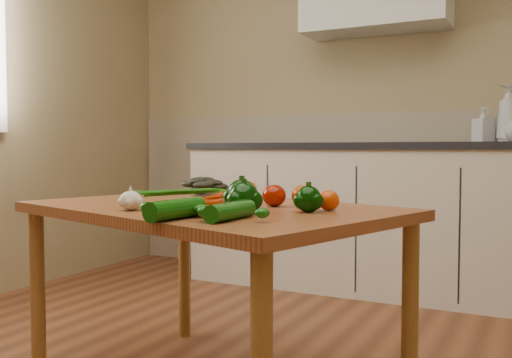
{
  "coord_description": "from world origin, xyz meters",
  "views": [
    {
      "loc": [
        0.88,
        -1.23,
        0.86
      ],
      "look_at": [
        -0.1,
        0.67,
        0.75
      ],
      "focal_mm": 40.0,
      "sensor_mm": 36.0,
      "label": 1
    }
  ],
  "objects": [
    {
      "name": "room",
      "position": [
        0.0,
        0.17,
        1.25
      ],
      "size": [
        4.04,
        5.04,
        2.64
      ],
      "color": "brown",
      "rests_on": "ground"
    },
    {
      "name": "counter_run",
      "position": [
        0.21,
        2.19,
        0.46
      ],
      "size": [
        2.84,
        0.64,
        1.14
      ],
      "color": "beige",
      "rests_on": "ground"
    },
    {
      "name": "table",
      "position": [
        -0.15,
        0.42,
        0.59
      ],
      "size": [
        1.43,
        1.13,
        0.67
      ],
      "rotation": [
        0.0,
        0.0,
        -0.29
      ],
      "color": "#9E552E",
      "rests_on": "ground"
    },
    {
      "name": "soap_bottle_a",
      "position": [
        0.68,
        2.31,
        1.06
      ],
      "size": [
        0.18,
        0.18,
        0.33
      ],
      "primitive_type": "imported",
      "rotation": [
        0.0,
        0.0,
        5.33
      ],
      "color": "silver",
      "rests_on": "counter_run"
    },
    {
      "name": "soap_bottle_b",
      "position": [
        0.54,
        2.36,
        1.0
      ],
      "size": [
        0.13,
        0.13,
        0.21
      ],
      "primitive_type": "imported",
      "rotation": [
        0.0,
        0.0,
        0.82
      ],
      "color": "silver",
      "rests_on": "counter_run"
    },
    {
      "name": "carrot_bunch",
      "position": [
        -0.16,
        0.47,
        0.7
      ],
      "size": [
        0.27,
        0.24,
        0.06
      ],
      "primitive_type": null,
      "rotation": [
        0.0,
        0.0,
        -0.29
      ],
      "color": "#CE3B04",
      "rests_on": "table"
    },
    {
      "name": "leafy_greens",
      "position": [
        -0.4,
        0.78,
        0.71
      ],
      "size": [
        0.18,
        0.16,
        0.09
      ],
      "primitive_type": null,
      "color": "black",
      "rests_on": "table"
    },
    {
      "name": "garlic_bulb",
      "position": [
        -0.28,
        0.18,
        0.7
      ],
      "size": [
        0.07,
        0.07,
        0.06
      ],
      "primitive_type": "ellipsoid",
      "color": "white",
      "rests_on": "table"
    },
    {
      "name": "pepper_a",
      "position": [
        0.04,
        0.31,
        0.72
      ],
      "size": [
        0.1,
        0.1,
        0.1
      ],
      "primitive_type": "sphere",
      "color": "black",
      "rests_on": "table"
    },
    {
      "name": "pepper_b",
      "position": [
        0.23,
        0.38,
        0.71
      ],
      "size": [
        0.08,
        0.08,
        0.08
      ],
      "primitive_type": "sphere",
      "color": "black",
      "rests_on": "table"
    },
    {
      "name": "pepper_c",
      "position": [
        0.08,
        0.24,
        0.71
      ],
      "size": [
        0.09,
        0.09,
        0.09
      ],
      "primitive_type": "sphere",
      "color": "black",
      "rests_on": "table"
    },
    {
      "name": "tomato_a",
      "position": [
        0.07,
        0.49,
        0.71
      ],
      "size": [
        0.08,
        0.08,
        0.07
      ],
      "primitive_type": "ellipsoid",
      "color": "#931302",
      "rests_on": "table"
    },
    {
      "name": "tomato_b",
      "position": [
        0.15,
        0.54,
        0.7
      ],
      "size": [
        0.08,
        0.08,
        0.07
      ],
      "primitive_type": "ellipsoid",
      "color": "#CD3A05",
      "rests_on": "table"
    },
    {
      "name": "tomato_c",
      "position": [
        0.27,
        0.45,
        0.7
      ],
      "size": [
        0.07,
        0.07,
        0.06
      ],
      "primitive_type": "ellipsoid",
      "color": "#CD3A05",
      "rests_on": "table"
    },
    {
      "name": "zucchini_a",
      "position": [
        0.12,
        0.1,
        0.69
      ],
      "size": [
        0.06,
        0.2,
        0.05
      ],
      "primitive_type": "cylinder",
      "rotation": [
        1.57,
        0.0,
        -0.03
      ],
      "color": "#0B4607",
      "rests_on": "table"
    },
    {
      "name": "zucchini_b",
      "position": [
        -0.03,
        0.05,
        0.7
      ],
      "size": [
        0.07,
        0.21,
        0.06
      ],
      "primitive_type": "cylinder",
      "rotation": [
        1.57,
        0.0,
        -0.09
      ],
      "color": "#0B4607",
      "rests_on": "table"
    }
  ]
}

